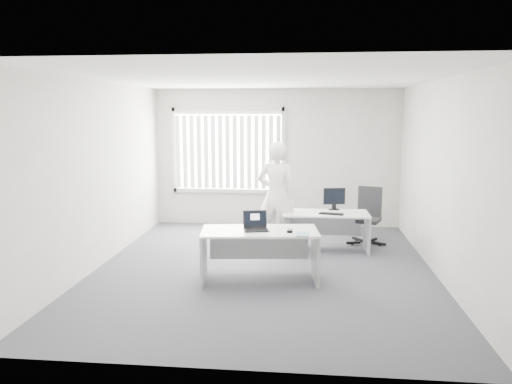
# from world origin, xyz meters

# --- Properties ---
(ground) EXTENTS (6.00, 6.00, 0.00)m
(ground) POSITION_xyz_m (0.00, 0.00, 0.00)
(ground) COLOR #4D4D54
(ground) RESTS_ON ground
(wall_back) EXTENTS (5.00, 0.02, 2.80)m
(wall_back) POSITION_xyz_m (0.00, 3.00, 1.40)
(wall_back) COLOR silver
(wall_back) RESTS_ON ground
(wall_front) EXTENTS (5.00, 0.02, 2.80)m
(wall_front) POSITION_xyz_m (0.00, -3.00, 1.40)
(wall_front) COLOR silver
(wall_front) RESTS_ON ground
(wall_left) EXTENTS (0.02, 6.00, 2.80)m
(wall_left) POSITION_xyz_m (-2.50, 0.00, 1.40)
(wall_left) COLOR silver
(wall_left) RESTS_ON ground
(wall_right) EXTENTS (0.02, 6.00, 2.80)m
(wall_right) POSITION_xyz_m (2.50, 0.00, 1.40)
(wall_right) COLOR silver
(wall_right) RESTS_ON ground
(ceiling) EXTENTS (5.00, 6.00, 0.02)m
(ceiling) POSITION_xyz_m (0.00, 0.00, 2.80)
(ceiling) COLOR white
(ceiling) RESTS_ON wall_back
(window) EXTENTS (2.32, 0.06, 1.76)m
(window) POSITION_xyz_m (-1.00, 2.96, 1.55)
(window) COLOR #B5B6B1
(window) RESTS_ON wall_back
(blinds) EXTENTS (2.20, 0.10, 1.50)m
(blinds) POSITION_xyz_m (-1.00, 2.90, 1.52)
(blinds) COLOR white
(blinds) RESTS_ON wall_back
(desk_near) EXTENTS (1.67, 0.93, 0.73)m
(desk_near) POSITION_xyz_m (-0.01, -0.54, 0.52)
(desk_near) COLOR white
(desk_near) RESTS_ON ground
(desk_far) EXTENTS (1.46, 0.71, 0.66)m
(desk_far) POSITION_xyz_m (0.94, 1.12, 0.47)
(desk_far) COLOR white
(desk_far) RESTS_ON ground
(office_chair) EXTENTS (0.74, 0.74, 1.02)m
(office_chair) POSITION_xyz_m (1.70, 1.64, 0.32)
(office_chair) COLOR black
(office_chair) RESTS_ON ground
(person) EXTENTS (0.75, 0.57, 1.85)m
(person) POSITION_xyz_m (0.12, 1.14, 0.93)
(person) COLOR white
(person) RESTS_ON ground
(laptop) EXTENTS (0.38, 0.36, 0.25)m
(laptop) POSITION_xyz_m (-0.06, -0.58, 0.85)
(laptop) COLOR black
(laptop) RESTS_ON desk_near
(paper_sheet) EXTENTS (0.30, 0.23, 0.00)m
(paper_sheet) POSITION_xyz_m (0.33, -0.54, 0.73)
(paper_sheet) COLOR white
(paper_sheet) RESTS_ON desk_near
(mouse) EXTENTS (0.07, 0.12, 0.05)m
(mouse) POSITION_xyz_m (0.41, -0.62, 0.75)
(mouse) COLOR #BABABC
(mouse) RESTS_ON paper_sheet
(booklet) EXTENTS (0.17, 0.24, 0.01)m
(booklet) POSITION_xyz_m (0.58, -0.74, 0.73)
(booklet) COLOR white
(booklet) RESTS_ON desk_near
(keyboard) EXTENTS (0.42, 0.23, 0.02)m
(keyboard) POSITION_xyz_m (1.04, 0.98, 0.67)
(keyboard) COLOR black
(keyboard) RESTS_ON desk_far
(monitor) EXTENTS (0.40, 0.18, 0.38)m
(monitor) POSITION_xyz_m (1.10, 1.38, 0.85)
(monitor) COLOR black
(monitor) RESTS_ON desk_far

